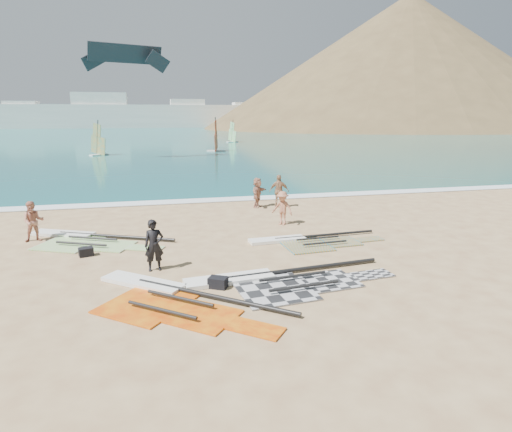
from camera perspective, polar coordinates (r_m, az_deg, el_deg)
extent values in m
plane|color=tan|center=(12.75, -0.39, -8.72)|extent=(300.00, 300.00, 0.00)
cube|color=#0C4256|center=(143.62, -12.49, 11.21)|extent=(300.00, 240.00, 0.06)
cube|color=white|center=(24.43, -6.86, 1.99)|extent=(300.00, 1.20, 0.04)
cube|color=white|center=(162.44, -19.93, 12.38)|extent=(160.00, 8.00, 8.00)
cube|color=white|center=(166.98, -28.66, 11.74)|extent=(10.00, 7.00, 9.00)
cube|color=white|center=(162.45, -19.99, 13.08)|extent=(18.00, 7.00, 12.00)
cube|color=white|center=(162.01, -9.09, 13.35)|extent=(12.00, 7.00, 10.00)
cube|color=white|center=(165.84, -0.20, 13.34)|extent=(16.00, 7.00, 9.00)
cube|color=white|center=(171.49, 6.51, 13.59)|extent=(10.00, 7.00, 11.00)
cone|color=brown|center=(166.52, 18.81, 11.08)|extent=(143.00, 143.00, 45.00)
cone|color=brown|center=(194.98, 26.15, 10.68)|extent=(70.00, 70.00, 28.00)
cube|color=black|center=(12.19, 2.32, -9.70)|extent=(2.21, 2.41, 0.04)
cube|color=black|center=(12.90, 9.73, -8.55)|extent=(1.69, 1.59, 0.04)
cube|color=black|center=(13.63, 15.08, -7.62)|extent=(1.39, 0.80, 0.04)
cylinder|color=black|center=(13.55, 6.46, -6.98)|extent=(5.07, 0.65, 0.12)
cylinder|color=black|center=(12.75, 4.95, -7.99)|extent=(2.10, 0.31, 0.09)
cylinder|color=black|center=(12.10, 6.46, -9.24)|extent=(2.10, 0.31, 0.09)
cube|color=white|center=(12.76, -3.56, -8.44)|extent=(2.72, 0.99, 0.12)
cube|color=#7ECE36|center=(17.79, -23.60, -3.34)|extent=(2.67, 2.77, 0.04)
cube|color=#7ECE36|center=(16.86, -18.81, -3.80)|extent=(1.96, 1.90, 0.04)
cube|color=#7ECE36|center=(16.21, -14.54, -4.19)|extent=(1.44, 1.13, 0.04)
cylinder|color=black|center=(17.80, -18.16, -2.59)|extent=(4.52, 2.21, 0.12)
cylinder|color=black|center=(17.63, -20.94, -2.76)|extent=(1.88, 0.95, 0.09)
cylinder|color=black|center=(17.03, -22.29, -3.44)|extent=(1.88, 0.95, 0.09)
cube|color=white|center=(19.08, -24.33, -2.19)|extent=(2.63, 1.73, 0.12)
cube|color=orange|center=(16.15, 6.61, -3.90)|extent=(1.76, 1.94, 0.04)
cube|color=orange|center=(16.77, 11.25, -3.42)|extent=(1.36, 1.27, 0.04)
cube|color=orange|center=(17.35, 14.75, -3.04)|extent=(1.13, 0.62, 0.04)
cylinder|color=black|center=(17.33, 9.18, -2.51)|extent=(4.23, 0.35, 0.10)
cylinder|color=black|center=(16.64, 8.23, -2.92)|extent=(1.75, 0.18, 0.07)
cylinder|color=black|center=(16.09, 9.19, -3.53)|extent=(1.75, 0.18, 0.07)
cube|color=white|center=(16.58, 2.85, -3.22)|extent=(2.24, 0.73, 0.12)
cube|color=red|center=(11.67, -14.24, -11.22)|extent=(2.86, 2.89, 0.04)
cube|color=red|center=(10.73, -6.98, -13.17)|extent=(2.05, 2.03, 0.04)
cube|color=red|center=(10.11, -0.07, -14.82)|extent=(1.41, 1.31, 0.04)
cylinder|color=black|center=(11.59, -5.74, -10.60)|extent=(3.91, 3.21, 0.12)
cylinder|color=black|center=(11.45, -10.12, -10.73)|extent=(1.64, 1.36, 0.09)
cylinder|color=black|center=(10.91, -12.47, -12.11)|extent=(1.64, 1.36, 0.09)
cube|color=white|center=(12.92, -14.82, -8.60)|extent=(2.44, 2.17, 0.12)
cube|color=black|center=(16.01, -21.72, -4.47)|extent=(0.55, 0.46, 0.30)
cube|color=black|center=(12.32, -5.09, -8.82)|extent=(0.62, 0.57, 0.31)
imported|color=black|center=(13.72, -13.44, -3.84)|extent=(0.64, 0.46, 1.64)
imported|color=#B7715C|center=(18.52, -27.55, -0.65)|extent=(0.85, 0.71, 1.58)
imported|color=#A4664A|center=(18.95, 3.53, 1.06)|extent=(1.09, 1.08, 1.51)
imported|color=#A17554|center=(22.51, 3.10, 3.33)|extent=(1.09, 0.70, 1.73)
imported|color=tan|center=(22.55, 0.20, 3.16)|extent=(1.23, 1.46, 1.58)
cube|color=white|center=(54.69, -20.21, 7.68)|extent=(2.11, 2.08, 0.13)
cube|color=orange|center=(54.61, -20.31, 8.84)|extent=(2.01, 2.06, 2.50)
cube|color=orange|center=(54.52, -20.46, 10.64)|extent=(1.15, 1.18, 1.74)
cylinder|color=black|center=(54.55, -20.39, 9.84)|extent=(0.62, 0.63, 3.97)
cube|color=white|center=(57.26, -5.32, 8.66)|extent=(2.57, 1.35, 0.14)
cube|color=#BA0917|center=(57.17, -5.35, 9.86)|extent=(0.86, 2.93, 2.69)
cube|color=#BA0917|center=(57.09, -5.39, 11.72)|extent=(0.51, 1.66, 1.87)
cylinder|color=black|center=(57.12, -5.37, 10.89)|extent=(0.33, 0.85, 4.27)
cube|color=white|center=(75.97, -3.18, 9.85)|extent=(2.21, 1.36, 0.12)
cube|color=green|center=(75.91, -3.19, 10.64)|extent=(1.02, 2.45, 2.32)
cube|color=green|center=(75.85, -3.20, 11.84)|extent=(0.60, 1.39, 1.61)
cylinder|color=black|center=(75.87, -3.19, 11.31)|extent=(0.35, 0.72, 3.69)
cube|color=black|center=(49.02, -17.00, 20.01)|extent=(7.41, 3.26, 1.81)
cube|color=black|center=(48.18, -20.84, 19.02)|extent=(2.28, 1.52, 2.30)
cube|color=black|center=(49.89, -13.17, 19.29)|extent=(2.62, 1.11, 2.30)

